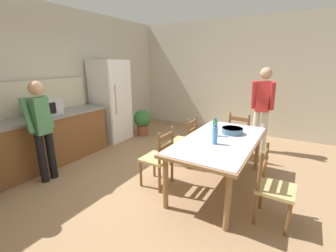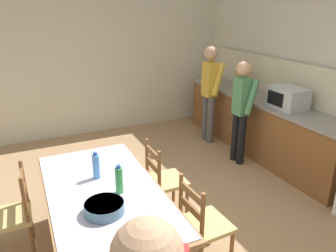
{
  "view_description": "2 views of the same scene",
  "coord_description": "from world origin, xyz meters",
  "views": [
    {
      "loc": [
        -2.82,
        -1.63,
        1.84
      ],
      "look_at": [
        -0.1,
        -0.03,
        0.93
      ],
      "focal_mm": 24.0,
      "sensor_mm": 36.0,
      "label": 1
    },
    {
      "loc": [
        2.8,
        -1.28,
        2.33
      ],
      "look_at": [
        0.15,
        -0.04,
        1.24
      ],
      "focal_mm": 35.0,
      "sensor_mm": 36.0,
      "label": 2
    }
  ],
  "objects": [
    {
      "name": "ground_plane",
      "position": [
        0.0,
        0.0,
        0.0
      ],
      "size": [
        8.32,
        8.32,
        0.0
      ],
      "primitive_type": "plane",
      "color": "#9E7A56"
    },
    {
      "name": "dining_table",
      "position": [
        0.23,
        -0.72,
        0.69
      ],
      "size": [
        1.96,
        1.01,
        0.76
      ],
      "rotation": [
        0.0,
        0.0,
        -0.01
      ],
      "color": "olive",
      "rests_on": "ground"
    },
    {
      "name": "person_at_sink",
      "position": [
        -1.9,
        1.71,
        0.95
      ],
      "size": [
        0.42,
        0.29,
        1.69
      ],
      "rotation": [
        0.0,
        0.0,
        1.57
      ],
      "color": "#4C4C4C",
      "rests_on": "ground"
    },
    {
      "name": "chair_side_near_left",
      "position": [
        -0.22,
        -1.51,
        0.44
      ],
      "size": [
        0.43,
        0.41,
        0.91
      ],
      "rotation": [
        0.0,
        0.0,
        -0.03
      ],
      "color": "brown",
      "rests_on": "ground"
    },
    {
      "name": "chair_side_far_left",
      "position": [
        -0.21,
        0.07,
        0.44
      ],
      "size": [
        0.42,
        0.4,
        0.91
      ],
      "rotation": [
        0.0,
        0.0,
        3.13
      ],
      "color": "brown",
      "rests_on": "ground"
    },
    {
      "name": "serving_bowl",
      "position": [
        0.57,
        -0.8,
        0.81
      ],
      "size": [
        0.32,
        0.32,
        0.09
      ],
      "color": "slate",
      "rests_on": "dining_table"
    },
    {
      "name": "bottle_off_centre",
      "position": [
        0.33,
        -0.6,
        0.89
      ],
      "size": [
        0.07,
        0.07,
        0.27
      ],
      "color": "green",
      "rests_on": "dining_table"
    },
    {
      "name": "paper_bag",
      "position": [
        -1.63,
        2.2,
        1.1
      ],
      "size": [
        0.24,
        0.16,
        0.36
      ],
      "primitive_type": "cube",
      "color": "tan",
      "rests_on": "kitchen_counter"
    },
    {
      "name": "chair_side_far_right",
      "position": [
        0.67,
        0.06,
        0.44
      ],
      "size": [
        0.44,
        0.42,
        0.91
      ],
      "rotation": [
        0.0,
        0.0,
        3.19
      ],
      "color": "brown",
      "rests_on": "ground"
    },
    {
      "name": "kitchen_counter",
      "position": [
        -1.14,
        2.23,
        0.46
      ],
      "size": [
        3.39,
        0.66,
        0.92
      ],
      "color": "brown",
      "rests_on": "ground"
    },
    {
      "name": "counter_splashback",
      "position": [
        -1.14,
        2.54,
        1.22
      ],
      "size": [
        3.35,
        0.03,
        0.6
      ],
      "primitive_type": "cube",
      "color": "beige",
      "rests_on": "kitchen_counter"
    },
    {
      "name": "wall_left",
      "position": [
        -3.26,
        0.0,
        1.45
      ],
      "size": [
        0.12,
        5.2,
        2.9
      ],
      "primitive_type": "cube",
      "color": "beige",
      "rests_on": "ground"
    },
    {
      "name": "microwave",
      "position": [
        -0.59,
        2.21,
        1.07
      ],
      "size": [
        0.5,
        0.39,
        0.3
      ],
      "color": "#B2B7BC",
      "rests_on": "kitchen_counter"
    },
    {
      "name": "person_at_counter",
      "position": [
        -0.97,
        1.69,
        0.89
      ],
      "size": [
        0.4,
        0.27,
        1.58
      ],
      "rotation": [
        0.0,
        0.0,
        1.57
      ],
      "color": "black",
      "rests_on": "ground"
    },
    {
      "name": "bottle_near_centre",
      "position": [
        -0.02,
        -0.72,
        0.89
      ],
      "size": [
        0.07,
        0.07,
        0.27
      ],
      "color": "#4C8ED6",
      "rests_on": "dining_table"
    }
  ]
}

